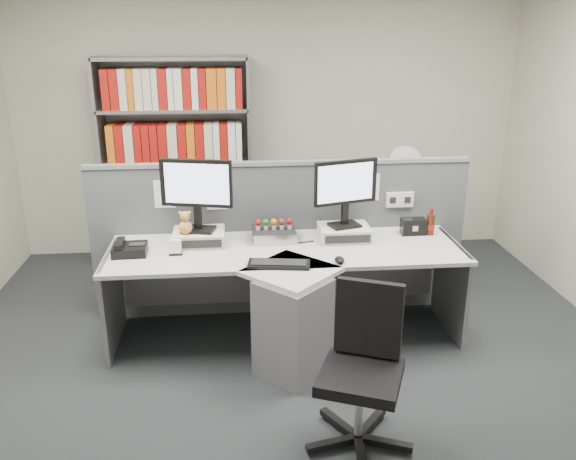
{
  "coord_description": "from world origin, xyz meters",
  "views": [
    {
      "loc": [
        -0.36,
        -3.22,
        2.28
      ],
      "look_at": [
        0.0,
        0.65,
        0.92
      ],
      "focal_mm": 36.96,
      "sensor_mm": 36.0,
      "label": 1
    }
  ],
  "objects": [
    {
      "name": "ground",
      "position": [
        0.0,
        0.0,
        0.0
      ],
      "size": [
        5.5,
        5.5,
        0.0
      ],
      "primitive_type": "plane",
      "color": "#2C3034",
      "rests_on": "ground"
    },
    {
      "name": "room_shell",
      "position": [
        0.0,
        0.0,
        1.79
      ],
      "size": [
        5.04,
        5.54,
        2.72
      ],
      "color": "#BCB9A7",
      "rests_on": "ground"
    },
    {
      "name": "partition",
      "position": [
        0.0,
        1.25,
        0.65
      ],
      "size": [
        3.0,
        0.08,
        1.27
      ],
      "color": "#51545B",
      "rests_on": "ground"
    },
    {
      "name": "desk",
      "position": [
        0.0,
        0.6,
        0.46
      ],
      "size": [
        2.6,
        1.2,
        0.72
      ],
      "color": "beige",
      "rests_on": "ground"
    },
    {
      "name": "monitor_riser_left",
      "position": [
        -0.64,
        0.98,
        0.77
      ],
      "size": [
        0.38,
        0.31,
        0.1
      ],
      "color": "beige",
      "rests_on": "desk"
    },
    {
      "name": "monitor_riser_right",
      "position": [
        0.46,
        0.98,
        0.77
      ],
      "size": [
        0.38,
        0.31,
        0.1
      ],
      "color": "beige",
      "rests_on": "desk"
    },
    {
      "name": "monitor_left",
      "position": [
        -0.64,
        0.98,
        1.14
      ],
      "size": [
        0.52,
        0.22,
        0.54
      ],
      "color": "black",
      "rests_on": "monitor_riser_left"
    },
    {
      "name": "monitor_right",
      "position": [
        0.46,
        0.98,
        1.13
      ],
      "size": [
        0.49,
        0.22,
        0.51
      ],
      "color": "black",
      "rests_on": "monitor_riser_right"
    },
    {
      "name": "desktop_pc",
      "position": [
        -0.07,
        1.02,
        0.76
      ],
      "size": [
        0.32,
        0.29,
        0.08
      ],
      "color": "black",
      "rests_on": "desk"
    },
    {
      "name": "figurines",
      "position": [
        -0.07,
        1.0,
        0.86
      ],
      "size": [
        0.29,
        0.05,
        0.09
      ],
      "color": "beige",
      "rests_on": "desktop_pc"
    },
    {
      "name": "keyboard",
      "position": [
        -0.08,
        0.49,
        0.73
      ],
      "size": [
        0.44,
        0.22,
        0.03
      ],
      "color": "black",
      "rests_on": "desk"
    },
    {
      "name": "mouse",
      "position": [
        0.34,
        0.51,
        0.74
      ],
      "size": [
        0.07,
        0.11,
        0.04
      ],
      "primitive_type": "ellipsoid",
      "color": "black",
      "rests_on": "desk"
    },
    {
      "name": "desk_phone",
      "position": [
        -1.13,
        0.81,
        0.76
      ],
      "size": [
        0.25,
        0.23,
        0.1
      ],
      "color": "black",
      "rests_on": "desk"
    },
    {
      "name": "desk_calendar",
      "position": [
        -0.79,
        0.77,
        0.77
      ],
      "size": [
        0.09,
        0.07,
        0.11
      ],
      "color": "black",
      "rests_on": "desk"
    },
    {
      "name": "plush_toy",
      "position": [
        -0.73,
        0.93,
        0.89
      ],
      "size": [
        0.1,
        0.1,
        0.17
      ],
      "color": "#DA9648",
      "rests_on": "monitor_riser_left"
    },
    {
      "name": "speaker",
      "position": [
        1.02,
        1.03,
        0.78
      ],
      "size": [
        0.19,
        0.1,
        0.13
      ],
      "primitive_type": "cube",
      "color": "black",
      "rests_on": "desk"
    },
    {
      "name": "cola_bottle",
      "position": [
        1.15,
        1.01,
        0.8
      ],
      "size": [
        0.07,
        0.07,
        0.22
      ],
      "color": "#3F190A",
      "rests_on": "desk"
    },
    {
      "name": "shelving_unit",
      "position": [
        -0.9,
        2.44,
        0.98
      ],
      "size": [
        1.41,
        0.4,
        2.0
      ],
      "color": "gray",
      "rests_on": "ground"
    },
    {
      "name": "filing_cabinet",
      "position": [
        1.2,
        1.99,
        0.35
      ],
      "size": [
        0.45,
        0.61,
        0.7
      ],
      "color": "gray",
      "rests_on": "ground"
    },
    {
      "name": "desk_fan",
      "position": [
        1.2,
        1.99,
        1.03
      ],
      "size": [
        0.31,
        0.18,
        0.52
      ],
      "color": "white",
      "rests_on": "filing_cabinet"
    },
    {
      "name": "office_chair",
      "position": [
        0.32,
        -0.4,
        0.49
      ],
      "size": [
        0.61,
        0.62,
        0.91
      ],
      "color": "silver",
      "rests_on": "ground"
    }
  ]
}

